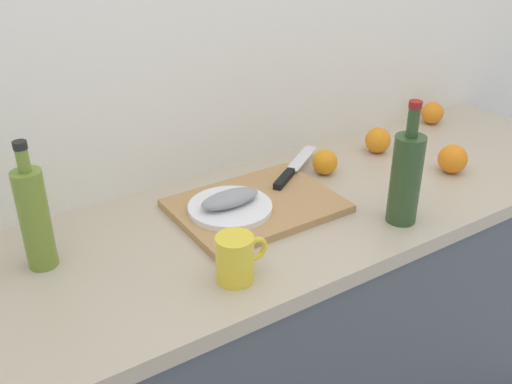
{
  "coord_description": "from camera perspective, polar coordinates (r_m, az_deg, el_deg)",
  "views": [
    {
      "loc": [
        -0.81,
        -1.06,
        1.65
      ],
      "look_at": [
        -0.09,
        0.05,
        0.95
      ],
      "focal_mm": 41.55,
      "sensor_mm": 36.0,
      "label": 1
    }
  ],
  "objects": [
    {
      "name": "coffee_mug_0",
      "position": [
        1.24,
        -1.94,
        -6.38
      ],
      "size": [
        0.12,
        0.08,
        0.1
      ],
      "color": "yellow",
      "rests_on": "kitchen_counter"
    },
    {
      "name": "olive_oil_bottle",
      "position": [
        1.33,
        -20.55,
        -2.27
      ],
      "size": [
        0.06,
        0.06,
        0.29
      ],
      "color": "olive",
      "rests_on": "kitchen_counter"
    },
    {
      "name": "white_plate",
      "position": [
        1.47,
        -2.51,
        -1.51
      ],
      "size": [
        0.21,
        0.21,
        0.01
      ],
      "primitive_type": "cylinder",
      "color": "white",
      "rests_on": "cutting_board"
    },
    {
      "name": "wine_bottle",
      "position": [
        1.46,
        14.24,
        1.44
      ],
      "size": [
        0.07,
        0.07,
        0.31
      ],
      "color": "#2D4723",
      "rests_on": "kitchen_counter"
    },
    {
      "name": "chef_knife",
      "position": [
        1.65,
        3.38,
        2.04
      ],
      "size": [
        0.26,
        0.18,
        0.02
      ],
      "rotation": [
        0.0,
        0.0,
        0.59
      ],
      "color": "silver",
      "rests_on": "cutting_board"
    },
    {
      "name": "orange_0",
      "position": [
        2.14,
        16.62,
        7.31
      ],
      "size": [
        0.08,
        0.08,
        0.08
      ],
      "primitive_type": "sphere",
      "color": "orange",
      "rests_on": "kitchen_counter"
    },
    {
      "name": "orange_1",
      "position": [
        1.78,
        18.4,
        3.05
      ],
      "size": [
        0.08,
        0.08,
        0.08
      ],
      "primitive_type": "sphere",
      "color": "orange",
      "rests_on": "kitchen_counter"
    },
    {
      "name": "cutting_board",
      "position": [
        1.51,
        0.0,
        -1.34
      ],
      "size": [
        0.41,
        0.3,
        0.02
      ],
      "primitive_type": "cube",
      "color": "tan",
      "rests_on": "kitchen_counter"
    },
    {
      "name": "orange_3",
      "position": [
        1.7,
        6.64,
        2.88
      ],
      "size": [
        0.07,
        0.07,
        0.07
      ],
      "primitive_type": "sphere",
      "color": "orange",
      "rests_on": "kitchen_counter"
    },
    {
      "name": "fish_fillet",
      "position": [
        1.46,
        -2.53,
        -0.64
      ],
      "size": [
        0.16,
        0.07,
        0.04
      ],
      "primitive_type": "ellipsoid",
      "color": "gray",
      "rests_on": "white_plate"
    },
    {
      "name": "back_wall",
      "position": [
        1.65,
        -2.64,
        13.93
      ],
      "size": [
        3.2,
        0.05,
        2.5
      ],
      "primitive_type": "cube",
      "color": "white",
      "rests_on": "ground_plane"
    },
    {
      "name": "kitchen_counter",
      "position": [
        1.8,
        3.41,
        -14.03
      ],
      "size": [
        2.0,
        0.6,
        0.9
      ],
      "color": "#4C5159",
      "rests_on": "ground_plane"
    },
    {
      "name": "orange_2",
      "position": [
        1.86,
        11.65,
        4.91
      ],
      "size": [
        0.08,
        0.08,
        0.08
      ],
      "primitive_type": "sphere",
      "color": "orange",
      "rests_on": "kitchen_counter"
    }
  ]
}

